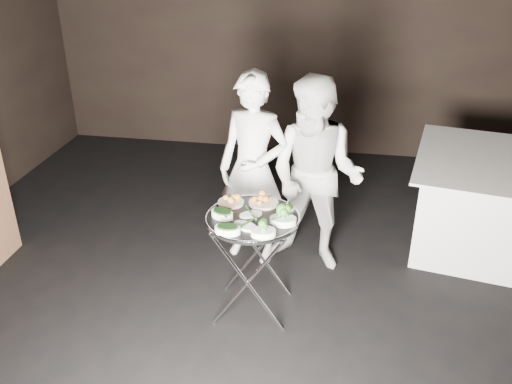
% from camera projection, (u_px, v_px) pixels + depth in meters
% --- Properties ---
extents(floor, '(6.00, 7.00, 0.05)m').
position_uv_depth(floor, '(235.00, 323.00, 4.13)').
color(floor, black).
rests_on(floor, ground).
extents(wall_back, '(6.00, 0.05, 3.00)m').
position_uv_depth(wall_back, '(292.00, 33.00, 6.54)').
color(wall_back, black).
rests_on(wall_back, floor).
extents(tray_stand, '(0.55, 0.47, 0.81)m').
position_uv_depth(tray_stand, '(253.00, 260.00, 4.03)').
color(tray_stand, silver).
rests_on(tray_stand, floor).
extents(serving_tray, '(0.69, 0.69, 0.04)m').
position_uv_depth(serving_tray, '(252.00, 218.00, 3.87)').
color(serving_tray, black).
rests_on(serving_tray, tray_stand).
extents(potato_plate_a, '(0.20, 0.20, 0.07)m').
position_uv_depth(potato_plate_a, '(231.00, 200.00, 4.04)').
color(potato_plate_a, beige).
rests_on(potato_plate_a, serving_tray).
extents(potato_plate_b, '(0.22, 0.22, 0.08)m').
position_uv_depth(potato_plate_b, '(264.00, 200.00, 4.03)').
color(potato_plate_b, beige).
rests_on(potato_plate_b, serving_tray).
extents(greens_bowl, '(0.12, 0.12, 0.07)m').
position_uv_depth(greens_bowl, '(287.00, 208.00, 3.92)').
color(greens_bowl, silver).
rests_on(greens_bowl, serving_tray).
extents(asparagus_plate_a, '(0.19, 0.17, 0.03)m').
position_uv_depth(asparagus_plate_a, '(251.00, 214.00, 3.88)').
color(asparagus_plate_a, silver).
rests_on(asparagus_plate_a, serving_tray).
extents(asparagus_plate_b, '(0.21, 0.18, 0.04)m').
position_uv_depth(asparagus_plate_b, '(245.00, 225.00, 3.73)').
color(asparagus_plate_b, silver).
rests_on(asparagus_plate_b, serving_tray).
extents(spinach_bowl_a, '(0.21, 0.18, 0.07)m').
position_uv_depth(spinach_bowl_a, '(222.00, 213.00, 3.85)').
color(spinach_bowl_a, silver).
rests_on(spinach_bowl_a, serving_tray).
extents(spinach_bowl_b, '(0.18, 0.12, 0.07)m').
position_uv_depth(spinach_bowl_b, '(228.00, 229.00, 3.66)').
color(spinach_bowl_b, silver).
rests_on(spinach_bowl_b, serving_tray).
extents(broccoli_bowl_a, '(0.19, 0.15, 0.08)m').
position_uv_depth(broccoli_bowl_a, '(283.00, 219.00, 3.77)').
color(broccoli_bowl_a, silver).
rests_on(broccoli_bowl_a, serving_tray).
extents(broccoli_bowl_b, '(0.20, 0.16, 0.07)m').
position_uv_depth(broccoli_bowl_b, '(263.00, 231.00, 3.63)').
color(broccoli_bowl_b, silver).
rests_on(broccoli_bowl_b, serving_tray).
extents(serving_utensils, '(0.58, 0.41, 0.01)m').
position_uv_depth(serving_utensils, '(256.00, 207.00, 3.90)').
color(serving_utensils, silver).
rests_on(serving_utensils, serving_tray).
extents(waiter_left, '(0.69, 0.53, 1.67)m').
position_uv_depth(waiter_left, '(253.00, 170.00, 4.56)').
color(waiter_left, silver).
rests_on(waiter_left, floor).
extents(waiter_right, '(0.95, 0.82, 1.67)m').
position_uv_depth(waiter_right, '(316.00, 177.00, 4.45)').
color(waiter_right, silver).
rests_on(waiter_right, floor).
extents(dining_table, '(1.48, 1.48, 0.84)m').
position_uv_depth(dining_table, '(496.00, 204.00, 4.89)').
color(dining_table, silver).
rests_on(dining_table, floor).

